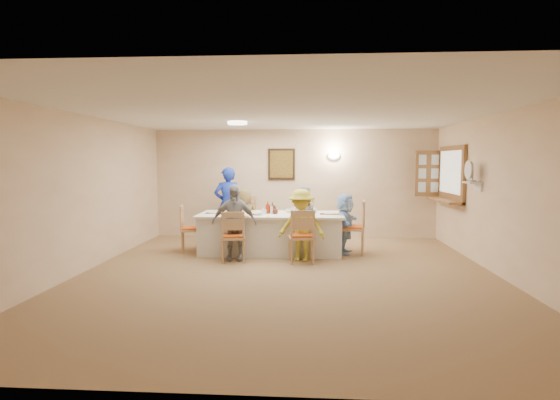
# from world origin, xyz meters

# --- Properties ---
(ground) EXTENTS (7.00, 7.00, 0.00)m
(ground) POSITION_xyz_m (0.00, 0.00, 0.00)
(ground) COLOR #94704B
(room_walls) EXTENTS (7.00, 7.00, 7.00)m
(room_walls) POSITION_xyz_m (0.00, 0.00, 1.51)
(room_walls) COLOR beige
(room_walls) RESTS_ON ground
(wall_picture) EXTENTS (0.62, 0.05, 0.72)m
(wall_picture) POSITION_xyz_m (-0.30, 3.46, 1.70)
(wall_picture) COLOR #341F12
(wall_picture) RESTS_ON room_walls
(wall_sconce) EXTENTS (0.26, 0.09, 0.18)m
(wall_sconce) POSITION_xyz_m (0.90, 3.44, 1.90)
(wall_sconce) COLOR white
(wall_sconce) RESTS_ON room_walls
(ceiling_light) EXTENTS (0.36, 0.36, 0.05)m
(ceiling_light) POSITION_xyz_m (-1.00, 1.50, 2.47)
(ceiling_light) COLOR white
(ceiling_light) RESTS_ON room_walls
(serving_hatch) EXTENTS (0.06, 1.50, 1.15)m
(serving_hatch) POSITION_xyz_m (3.21, 2.40, 1.50)
(serving_hatch) COLOR brown
(serving_hatch) RESTS_ON room_walls
(hatch_sill) EXTENTS (0.30, 1.50, 0.05)m
(hatch_sill) POSITION_xyz_m (3.09, 2.40, 0.97)
(hatch_sill) COLOR brown
(hatch_sill) RESTS_ON room_walls
(shutter_door) EXTENTS (0.55, 0.04, 1.00)m
(shutter_door) POSITION_xyz_m (2.95, 3.16, 1.50)
(shutter_door) COLOR brown
(shutter_door) RESTS_ON room_walls
(fan_shelf) EXTENTS (0.22, 0.36, 0.03)m
(fan_shelf) POSITION_xyz_m (3.13, 1.05, 1.40)
(fan_shelf) COLOR white
(fan_shelf) RESTS_ON room_walls
(desk_fan) EXTENTS (0.30, 0.30, 0.28)m
(desk_fan) POSITION_xyz_m (3.10, 1.05, 1.55)
(desk_fan) COLOR #A5A5A8
(desk_fan) RESTS_ON fan_shelf
(dining_table) EXTENTS (2.75, 1.16, 0.76)m
(dining_table) POSITION_xyz_m (-0.40, 1.69, 0.38)
(dining_table) COLOR beige
(dining_table) RESTS_ON ground
(chair_back_left) EXTENTS (0.55, 0.55, 1.03)m
(chair_back_left) POSITION_xyz_m (-1.00, 2.49, 0.52)
(chair_back_left) COLOR tan
(chair_back_left) RESTS_ON ground
(chair_back_right) EXTENTS (0.52, 0.52, 0.98)m
(chair_back_right) POSITION_xyz_m (0.20, 2.49, 0.49)
(chair_back_right) COLOR tan
(chair_back_right) RESTS_ON ground
(chair_front_left) EXTENTS (0.50, 0.50, 0.91)m
(chair_front_left) POSITION_xyz_m (-1.00, 0.89, 0.46)
(chair_front_left) COLOR tan
(chair_front_left) RESTS_ON ground
(chair_front_right) EXTENTS (0.51, 0.51, 0.95)m
(chair_front_right) POSITION_xyz_m (0.20, 0.89, 0.47)
(chair_front_right) COLOR tan
(chair_front_right) RESTS_ON ground
(chair_left_end) EXTENTS (0.52, 0.52, 0.92)m
(chair_left_end) POSITION_xyz_m (-1.95, 1.69, 0.46)
(chair_left_end) COLOR tan
(chair_left_end) RESTS_ON ground
(chair_right_end) EXTENTS (0.56, 0.56, 1.03)m
(chair_right_end) POSITION_xyz_m (1.15, 1.69, 0.52)
(chair_right_end) COLOR tan
(chair_right_end) RESTS_ON ground
(diner_back_left) EXTENTS (0.59, 0.38, 1.19)m
(diner_back_left) POSITION_xyz_m (-1.00, 2.37, 0.60)
(diner_back_left) COLOR brown
(diner_back_left) RESTS_ON ground
(diner_back_right) EXTENTS (0.64, 0.51, 1.26)m
(diner_back_right) POSITION_xyz_m (0.20, 2.37, 0.63)
(diner_back_right) COLOR #A0A4AD
(diner_back_right) RESTS_ON ground
(diner_front_left) EXTENTS (0.83, 0.41, 1.36)m
(diner_front_left) POSITION_xyz_m (-1.00, 1.01, 0.68)
(diner_front_left) COLOR gray
(diner_front_left) RESTS_ON ground
(diner_front_right) EXTENTS (0.98, 0.74, 1.28)m
(diner_front_right) POSITION_xyz_m (0.20, 1.01, 0.64)
(diner_front_right) COLOR gold
(diner_front_right) RESTS_ON ground
(diner_right_end) EXTENTS (1.21, 0.77, 1.15)m
(diner_right_end) POSITION_xyz_m (1.02, 1.69, 0.58)
(diner_right_end) COLOR #98C2FA
(diner_right_end) RESTS_ON ground
(caregiver) EXTENTS (0.82, 0.73, 1.64)m
(caregiver) POSITION_xyz_m (-1.45, 2.84, 0.82)
(caregiver) COLOR #1930A7
(caregiver) RESTS_ON ground
(placemat_fl) EXTENTS (0.37, 0.27, 0.01)m
(placemat_fl) POSITION_xyz_m (-1.00, 1.27, 0.76)
(placemat_fl) COLOR #472B19
(placemat_fl) RESTS_ON dining_table
(plate_fl) EXTENTS (0.22, 0.22, 0.01)m
(plate_fl) POSITION_xyz_m (-1.00, 1.27, 0.77)
(plate_fl) COLOR white
(plate_fl) RESTS_ON dining_table
(napkin_fl) EXTENTS (0.14, 0.14, 0.01)m
(napkin_fl) POSITION_xyz_m (-0.82, 1.22, 0.77)
(napkin_fl) COLOR gold
(napkin_fl) RESTS_ON dining_table
(placemat_fr) EXTENTS (0.33, 0.25, 0.01)m
(placemat_fr) POSITION_xyz_m (0.20, 1.27, 0.76)
(placemat_fr) COLOR #472B19
(placemat_fr) RESTS_ON dining_table
(plate_fr) EXTENTS (0.25, 0.25, 0.02)m
(plate_fr) POSITION_xyz_m (0.20, 1.27, 0.77)
(plate_fr) COLOR white
(plate_fr) RESTS_ON dining_table
(napkin_fr) EXTENTS (0.14, 0.14, 0.01)m
(napkin_fr) POSITION_xyz_m (0.38, 1.22, 0.77)
(napkin_fr) COLOR gold
(napkin_fr) RESTS_ON dining_table
(placemat_bl) EXTENTS (0.33, 0.24, 0.01)m
(placemat_bl) POSITION_xyz_m (-1.00, 2.11, 0.76)
(placemat_bl) COLOR #472B19
(placemat_bl) RESTS_ON dining_table
(plate_bl) EXTENTS (0.23, 0.23, 0.01)m
(plate_bl) POSITION_xyz_m (-1.00, 2.11, 0.77)
(plate_bl) COLOR white
(plate_bl) RESTS_ON dining_table
(napkin_bl) EXTENTS (0.14, 0.14, 0.01)m
(napkin_bl) POSITION_xyz_m (-0.82, 2.06, 0.77)
(napkin_bl) COLOR gold
(napkin_bl) RESTS_ON dining_table
(placemat_br) EXTENTS (0.34, 0.25, 0.01)m
(placemat_br) POSITION_xyz_m (0.20, 2.11, 0.76)
(placemat_br) COLOR #472B19
(placemat_br) RESTS_ON dining_table
(plate_br) EXTENTS (0.25, 0.25, 0.02)m
(plate_br) POSITION_xyz_m (0.20, 2.11, 0.77)
(plate_br) COLOR white
(plate_br) RESTS_ON dining_table
(napkin_br) EXTENTS (0.13, 0.13, 0.01)m
(napkin_br) POSITION_xyz_m (0.38, 2.06, 0.77)
(napkin_br) COLOR gold
(napkin_br) RESTS_ON dining_table
(placemat_le) EXTENTS (0.33, 0.24, 0.01)m
(placemat_le) POSITION_xyz_m (-1.50, 1.69, 0.76)
(placemat_le) COLOR #472B19
(placemat_le) RESTS_ON dining_table
(plate_le) EXTENTS (0.23, 0.23, 0.01)m
(plate_le) POSITION_xyz_m (-1.50, 1.69, 0.77)
(plate_le) COLOR white
(plate_le) RESTS_ON dining_table
(napkin_le) EXTENTS (0.13, 0.13, 0.01)m
(napkin_le) POSITION_xyz_m (-1.32, 1.64, 0.77)
(napkin_le) COLOR gold
(napkin_le) RESTS_ON dining_table
(placemat_re) EXTENTS (0.36, 0.27, 0.01)m
(placemat_re) POSITION_xyz_m (0.72, 1.69, 0.76)
(placemat_re) COLOR #472B19
(placemat_re) RESTS_ON dining_table
(plate_re) EXTENTS (0.22, 0.22, 0.01)m
(plate_re) POSITION_xyz_m (0.72, 1.69, 0.77)
(plate_re) COLOR white
(plate_re) RESTS_ON dining_table
(napkin_re) EXTENTS (0.14, 0.14, 0.01)m
(napkin_re) POSITION_xyz_m (0.90, 1.64, 0.77)
(napkin_re) COLOR gold
(napkin_re) RESTS_ON dining_table
(teacup_a) EXTENTS (0.15, 0.15, 0.10)m
(teacup_a) POSITION_xyz_m (-1.19, 1.41, 0.81)
(teacup_a) COLOR white
(teacup_a) RESTS_ON dining_table
(teacup_b) EXTENTS (0.10, 0.10, 0.07)m
(teacup_b) POSITION_xyz_m (0.04, 2.24, 0.80)
(teacup_b) COLOR white
(teacup_b) RESTS_ON dining_table
(bowl_a) EXTENTS (0.36, 0.36, 0.05)m
(bowl_a) POSITION_xyz_m (-0.64, 1.48, 0.79)
(bowl_a) COLOR white
(bowl_a) RESTS_ON dining_table
(bowl_b) EXTENTS (0.27, 0.27, 0.06)m
(bowl_b) POSITION_xyz_m (-0.03, 1.93, 0.79)
(bowl_b) COLOR white
(bowl_b) RESTS_ON dining_table
(condiment_ketchup) EXTENTS (0.11, 0.11, 0.24)m
(condiment_ketchup) POSITION_xyz_m (-0.46, 1.72, 0.88)
(condiment_ketchup) COLOR #A3290E
(condiment_ketchup) RESTS_ON dining_table
(condiment_brown) EXTENTS (0.12, 0.12, 0.22)m
(condiment_brown) POSITION_xyz_m (-0.37, 1.78, 0.87)
(condiment_brown) COLOR #461D12
(condiment_brown) RESTS_ON dining_table
(condiment_malt) EXTENTS (0.20, 0.20, 0.15)m
(condiment_malt) POSITION_xyz_m (-0.31, 1.63, 0.83)
(condiment_malt) COLOR #461D12
(condiment_malt) RESTS_ON dining_table
(drinking_glass) EXTENTS (0.06, 0.06, 0.10)m
(drinking_glass) POSITION_xyz_m (-0.55, 1.74, 0.82)
(drinking_glass) COLOR silver
(drinking_glass) RESTS_ON dining_table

